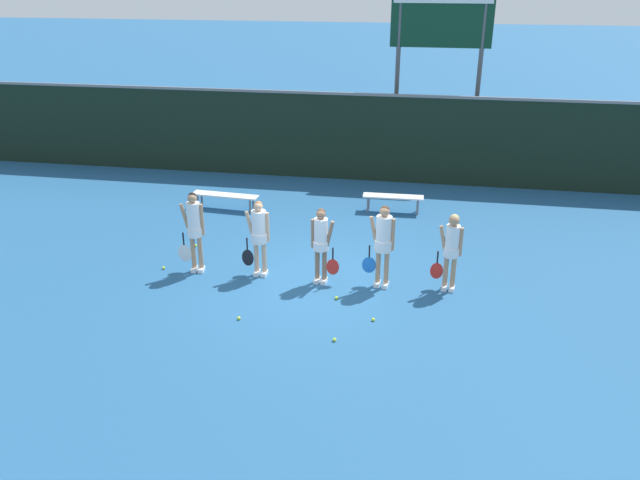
{
  "coord_description": "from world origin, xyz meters",
  "views": [
    {
      "loc": [
        2.12,
        -11.67,
        6.12
      ],
      "look_at": [
        0.08,
        0.04,
        0.94
      ],
      "focal_mm": 35.0,
      "sensor_mm": 36.0,
      "label": 1
    }
  ],
  "objects_px": {
    "player_0": "(194,226)",
    "player_4": "(451,246)",
    "player_3": "(383,240)",
    "bench_courtside": "(225,196)",
    "scoreboard": "(441,38)",
    "tennis_ball_0": "(337,298)",
    "tennis_ball_1": "(373,320)",
    "player_1": "(259,233)",
    "tennis_ball_4": "(239,318)",
    "tennis_ball_2": "(247,254)",
    "player_2": "(321,241)",
    "tennis_ball_3": "(334,340)",
    "tennis_ball_6": "(196,246)",
    "tennis_ball_5": "(164,268)",
    "bench_far": "(393,198)"
  },
  "relations": [
    {
      "from": "tennis_ball_6",
      "to": "player_4",
      "type": "bearing_deg",
      "value": -10.9
    },
    {
      "from": "bench_far",
      "to": "player_3",
      "type": "height_order",
      "value": "player_3"
    },
    {
      "from": "tennis_ball_4",
      "to": "tennis_ball_5",
      "type": "distance_m",
      "value": 2.91
    },
    {
      "from": "player_3",
      "to": "tennis_ball_6",
      "type": "bearing_deg",
      "value": 173.54
    },
    {
      "from": "tennis_ball_5",
      "to": "tennis_ball_6",
      "type": "bearing_deg",
      "value": 77.9
    },
    {
      "from": "bench_courtside",
      "to": "tennis_ball_4",
      "type": "xyz_separation_m",
      "value": [
        2.09,
        -5.69,
        -0.33
      ]
    },
    {
      "from": "tennis_ball_0",
      "to": "tennis_ball_1",
      "type": "distance_m",
      "value": 1.08
    },
    {
      "from": "tennis_ball_1",
      "to": "bench_far",
      "type": "bearing_deg",
      "value": 90.26
    },
    {
      "from": "bench_far",
      "to": "tennis_ball_1",
      "type": "distance_m",
      "value": 5.87
    },
    {
      "from": "player_2",
      "to": "tennis_ball_2",
      "type": "relative_size",
      "value": 24.84
    },
    {
      "from": "tennis_ball_2",
      "to": "tennis_ball_3",
      "type": "height_order",
      "value": "same"
    },
    {
      "from": "player_2",
      "to": "tennis_ball_6",
      "type": "xyz_separation_m",
      "value": [
        -3.28,
        1.28,
        -0.93
      ]
    },
    {
      "from": "tennis_ball_3",
      "to": "tennis_ball_6",
      "type": "height_order",
      "value": "same"
    },
    {
      "from": "tennis_ball_1",
      "to": "tennis_ball_3",
      "type": "height_order",
      "value": "tennis_ball_3"
    },
    {
      "from": "tennis_ball_6",
      "to": "scoreboard",
      "type": "bearing_deg",
      "value": 52.11
    },
    {
      "from": "scoreboard",
      "to": "bench_far",
      "type": "height_order",
      "value": "scoreboard"
    },
    {
      "from": "player_1",
      "to": "player_4",
      "type": "bearing_deg",
      "value": 0.87
    },
    {
      "from": "player_2",
      "to": "scoreboard",
      "type": "bearing_deg",
      "value": 79.81
    },
    {
      "from": "bench_courtside",
      "to": "tennis_ball_0",
      "type": "bearing_deg",
      "value": -45.97
    },
    {
      "from": "tennis_ball_1",
      "to": "tennis_ball_2",
      "type": "height_order",
      "value": "tennis_ball_2"
    },
    {
      "from": "tennis_ball_1",
      "to": "tennis_ball_4",
      "type": "distance_m",
      "value": 2.55
    },
    {
      "from": "scoreboard",
      "to": "player_2",
      "type": "xyz_separation_m",
      "value": [
        -2.21,
        -8.33,
        -3.25
      ]
    },
    {
      "from": "bench_courtside",
      "to": "tennis_ball_2",
      "type": "height_order",
      "value": "bench_courtside"
    },
    {
      "from": "player_2",
      "to": "tennis_ball_1",
      "type": "bearing_deg",
      "value": -43.95
    },
    {
      "from": "scoreboard",
      "to": "player_4",
      "type": "height_order",
      "value": "scoreboard"
    },
    {
      "from": "player_3",
      "to": "tennis_ball_3",
      "type": "relative_size",
      "value": 26.76
    },
    {
      "from": "player_1",
      "to": "tennis_ball_4",
      "type": "height_order",
      "value": "player_1"
    },
    {
      "from": "tennis_ball_6",
      "to": "tennis_ball_3",
      "type": "bearing_deg",
      "value": -41.99
    },
    {
      "from": "bench_courtside",
      "to": "tennis_ball_0",
      "type": "relative_size",
      "value": 26.89
    },
    {
      "from": "tennis_ball_0",
      "to": "tennis_ball_2",
      "type": "relative_size",
      "value": 1.05
    },
    {
      "from": "bench_courtside",
      "to": "player_2",
      "type": "xyz_separation_m",
      "value": [
        3.36,
        -3.89,
        0.6
      ]
    },
    {
      "from": "bench_far",
      "to": "player_2",
      "type": "relative_size",
      "value": 0.99
    },
    {
      "from": "player_2",
      "to": "tennis_ball_5",
      "type": "height_order",
      "value": "player_2"
    },
    {
      "from": "player_0",
      "to": "player_3",
      "type": "xyz_separation_m",
      "value": [
        4.05,
        -0.01,
        -0.01
      ]
    },
    {
      "from": "player_3",
      "to": "tennis_ball_1",
      "type": "relative_size",
      "value": 27.62
    },
    {
      "from": "tennis_ball_0",
      "to": "tennis_ball_1",
      "type": "xyz_separation_m",
      "value": [
        0.81,
        -0.71,
        -0.0
      ]
    },
    {
      "from": "bench_far",
      "to": "player_2",
      "type": "xyz_separation_m",
      "value": [
        -1.22,
        -4.45,
        0.56
      ]
    },
    {
      "from": "bench_far",
      "to": "player_1",
      "type": "height_order",
      "value": "player_1"
    },
    {
      "from": "bench_far",
      "to": "tennis_ball_3",
      "type": "distance_m",
      "value": 6.71
    },
    {
      "from": "player_1",
      "to": "player_2",
      "type": "distance_m",
      "value": 1.37
    },
    {
      "from": "player_0",
      "to": "tennis_ball_5",
      "type": "relative_size",
      "value": 27.32
    },
    {
      "from": "player_0",
      "to": "tennis_ball_4",
      "type": "bearing_deg",
      "value": -56.73
    },
    {
      "from": "player_0",
      "to": "tennis_ball_3",
      "type": "height_order",
      "value": "player_0"
    },
    {
      "from": "bench_courtside",
      "to": "scoreboard",
      "type": "bearing_deg",
      "value": 43.01
    },
    {
      "from": "tennis_ball_3",
      "to": "tennis_ball_4",
      "type": "bearing_deg",
      "value": 167.28
    },
    {
      "from": "player_3",
      "to": "tennis_ball_3",
      "type": "height_order",
      "value": "player_3"
    },
    {
      "from": "player_0",
      "to": "player_3",
      "type": "relative_size",
      "value": 1.02
    },
    {
      "from": "player_0",
      "to": "player_4",
      "type": "distance_m",
      "value": 5.42
    },
    {
      "from": "bench_far",
      "to": "player_1",
      "type": "distance_m",
      "value": 5.06
    },
    {
      "from": "bench_courtside",
      "to": "player_2",
      "type": "distance_m",
      "value": 5.18
    }
  ]
}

